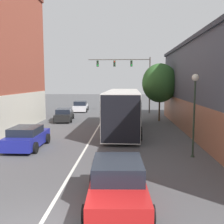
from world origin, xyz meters
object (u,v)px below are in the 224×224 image
at_px(traffic_signal_gantry, 130,72).
at_px(parked_car_left_near, 27,138).
at_px(hatchback_foreground, 118,183).
at_px(parked_car_left_far, 64,115).
at_px(street_lamp, 195,102).
at_px(bus, 123,109).
at_px(street_tree_near, 160,83).
at_px(parked_car_left_mid, 81,106).

bearing_deg(traffic_signal_gantry, parked_car_left_near, -109.91).
bearing_deg(hatchback_foreground, parked_car_left_near, 37.12).
bearing_deg(parked_car_left_far, hatchback_foreground, -168.39).
distance_m(hatchback_foreground, parked_car_left_far, 19.99).
xyz_separation_m(hatchback_foreground, street_lamp, (4.07, 5.79, 2.43)).
height_order(bus, traffic_signal_gantry, traffic_signal_gantry).
bearing_deg(bus, hatchback_foreground, -179.19).
relative_size(hatchback_foreground, street_lamp, 0.93).
bearing_deg(parked_car_left_near, street_tree_near, -39.74).
xyz_separation_m(bus, parked_car_left_far, (-6.41, 5.60, -1.30)).
bearing_deg(street_tree_near, parked_car_left_far, -178.07).
relative_size(parked_car_left_far, street_tree_near, 0.78).
bearing_deg(street_lamp, hatchback_foreground, -125.08).
distance_m(hatchback_foreground, parked_car_left_mid, 28.72).
bearing_deg(parked_car_left_near, hatchback_foreground, -140.70).
xyz_separation_m(hatchback_foreground, street_tree_near, (3.91, 19.30, 3.38)).
distance_m(parked_car_left_near, street_lamp, 10.47).
xyz_separation_m(parked_car_left_near, street_tree_near, (9.91, 12.04, 3.39)).
xyz_separation_m(parked_car_left_mid, street_lamp, (10.18, -22.27, 2.43)).
height_order(parked_car_left_mid, street_tree_near, street_tree_near).
xyz_separation_m(hatchback_foreground, parked_car_left_near, (-6.00, 7.26, -0.01)).
bearing_deg(street_tree_near, street_lamp, -89.33).
relative_size(street_lamp, street_tree_near, 0.76).
xyz_separation_m(bus, street_lamp, (4.01, -7.57, 1.18)).
relative_size(parked_car_left_near, street_tree_near, 0.66).
relative_size(parked_car_left_near, street_lamp, 0.87).
distance_m(parked_car_left_near, parked_car_left_far, 11.70).
height_order(hatchback_foreground, parked_car_left_far, hatchback_foreground).
xyz_separation_m(parked_car_left_far, street_tree_near, (10.26, 0.35, 3.43)).
bearing_deg(parked_car_left_near, bus, -45.10).
bearing_deg(hatchback_foreground, street_lamp, -37.53).
bearing_deg(parked_car_left_near, traffic_signal_gantry, -20.17).
relative_size(hatchback_foreground, street_tree_near, 0.71).
height_order(parked_car_left_mid, parked_car_left_far, parked_car_left_mid).
relative_size(parked_car_left_mid, parked_car_left_far, 1.00).
height_order(bus, parked_car_left_mid, bus).
bearing_deg(parked_car_left_near, parked_car_left_mid, 0.05).
height_order(traffic_signal_gantry, street_tree_near, traffic_signal_gantry).
xyz_separation_m(parked_car_left_near, parked_car_left_far, (-0.35, 11.69, -0.04)).
xyz_separation_m(hatchback_foreground, parked_car_left_mid, (-6.12, 28.06, 0.00)).
distance_m(parked_car_left_mid, street_tree_near, 13.74).
bearing_deg(street_lamp, parked_car_left_near, 171.69).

